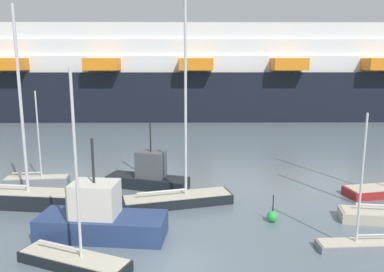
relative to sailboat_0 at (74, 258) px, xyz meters
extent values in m
plane|color=slate|center=(4.40, 0.27, -0.40)|extent=(600.00, 600.00, 0.00)
cube|color=black|center=(-0.01, 0.00, -0.16)|extent=(5.24, 2.98, 0.48)
cube|color=beige|center=(-0.01, 0.00, 0.10)|extent=(5.01, 2.81, 0.04)
cylinder|color=silver|center=(0.37, -0.13, 4.07)|extent=(0.12, 0.12, 7.98)
cylinder|color=silver|center=(-0.70, 0.25, 0.43)|extent=(2.18, 0.86, 0.10)
cube|color=black|center=(-5.72, 6.71, 0.07)|extent=(7.40, 2.15, 0.92)
cube|color=beige|center=(-5.72, 6.71, 0.55)|extent=(7.10, 2.00, 0.04)
cylinder|color=silver|center=(-5.14, 6.68, 5.93)|extent=(0.18, 0.18, 10.80)
cylinder|color=silver|center=(-6.78, 6.78, 0.88)|extent=(3.29, 0.33, 0.14)
cylinder|color=silver|center=(15.12, 5.52, 0.54)|extent=(2.76, 0.38, 0.12)
cube|color=black|center=(3.76, 7.43, -0.10)|extent=(6.86, 3.74, 0.58)
cube|color=beige|center=(3.76, 7.43, 0.21)|extent=(6.56, 3.52, 0.04)
cylinder|color=silver|center=(4.27, 7.60, 5.88)|extent=(0.16, 0.16, 11.39)
cylinder|color=silver|center=(2.85, 7.12, 0.54)|extent=(2.88, 1.08, 0.13)
cube|color=gray|center=(12.94, 2.27, -0.22)|extent=(4.38, 1.46, 0.35)
cube|color=beige|center=(12.94, 2.27, -0.03)|extent=(4.20, 1.36, 0.04)
cylinder|color=silver|center=(12.60, 2.23, 3.00)|extent=(0.10, 0.10, 6.09)
cylinder|color=silver|center=(13.56, 2.33, 0.30)|extent=(1.93, 0.29, 0.08)
cube|color=gray|center=(-6.46, 10.65, -0.11)|extent=(4.47, 1.74, 0.56)
cube|color=beige|center=(-6.46, 10.65, 0.19)|extent=(4.29, 1.62, 0.04)
cylinder|color=silver|center=(-6.12, 10.71, 3.20)|extent=(0.10, 0.10, 6.06)
cylinder|color=silver|center=(-7.09, 10.56, 0.52)|extent=(1.95, 0.37, 0.08)
cube|color=black|center=(1.41, 10.58, -0.01)|extent=(5.89, 3.03, 0.77)
cube|color=#4C5156|center=(1.68, 10.51, 1.27)|extent=(2.13, 1.71, 1.80)
cylinder|color=#262626|center=(1.68, 10.51, 3.16)|extent=(0.11, 0.11, 1.97)
cube|color=navy|center=(0.41, 2.90, 0.17)|extent=(6.40, 2.52, 1.12)
cube|color=silver|center=(0.10, 2.92, 1.57)|extent=(2.31, 1.81, 1.69)
cylinder|color=#262626|center=(0.10, 2.92, 3.52)|extent=(0.13, 0.13, 2.21)
sphere|color=green|center=(9.18, 5.19, -0.09)|extent=(0.62, 0.62, 0.62)
cylinder|color=black|center=(9.18, 5.19, 0.68)|extent=(0.06, 0.06, 0.91)
cube|color=black|center=(-9.56, 46.36, 3.05)|extent=(126.00, 25.46, 6.88)
cube|color=white|center=(-9.56, 46.36, 7.61)|extent=(115.88, 22.73, 2.25)
cube|color=white|center=(-9.56, 46.36, 9.87)|extent=(108.93, 21.36, 2.25)
cube|color=white|center=(-9.56, 46.36, 12.12)|extent=(101.97, 20.00, 2.25)
cube|color=orange|center=(-21.46, 36.47, 7.61)|extent=(4.72, 3.78, 1.58)
cube|color=orange|center=(-8.98, 37.27, 7.61)|extent=(4.72, 3.78, 1.58)
cube|color=orange|center=(3.51, 38.07, 7.61)|extent=(4.72, 3.78, 1.58)
cube|color=orange|center=(16.00, 38.87, 7.61)|extent=(4.72, 3.78, 1.58)
cube|color=orange|center=(28.49, 39.66, 7.61)|extent=(4.72, 3.78, 1.58)
camera|label=1|loc=(5.86, -15.03, 8.37)|focal=36.53mm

